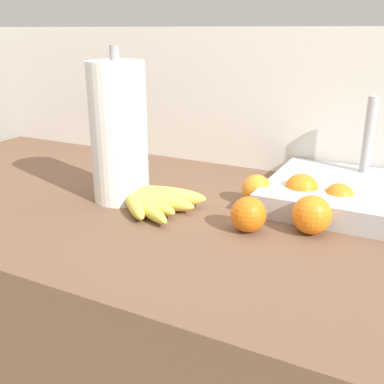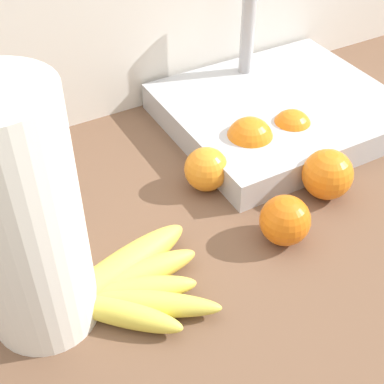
{
  "view_description": "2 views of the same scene",
  "coord_description": "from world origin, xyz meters",
  "px_view_note": "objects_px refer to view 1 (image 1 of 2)",
  "views": [
    {
      "loc": [
        0.28,
        -0.79,
        1.29
      ],
      "look_at": [
        -0.13,
        0.01,
        0.97
      ],
      "focal_mm": 42.74,
      "sensor_mm": 36.0,
      "label": 1
    },
    {
      "loc": [
        -0.35,
        -0.44,
        1.47
      ],
      "look_at": [
        -0.09,
        0.03,
        1.01
      ],
      "focal_mm": 52.38,
      "sensor_mm": 36.0,
      "label": 2
    }
  ],
  "objects_px": {
    "orange_right": "(339,199)",
    "sink_basin": "(356,194)",
    "orange_back_right": "(257,190)",
    "orange_far_right": "(248,214)",
    "orange_front": "(312,215)",
    "paper_towel_roll": "(119,133)",
    "orange_center": "(301,191)",
    "banana_bunch": "(150,200)"
  },
  "relations": [
    {
      "from": "orange_right",
      "to": "sink_basin",
      "type": "xyz_separation_m",
      "value": [
        0.02,
        0.06,
        -0.01
      ]
    },
    {
      "from": "orange_right",
      "to": "orange_back_right",
      "type": "bearing_deg",
      "value": -172.62
    },
    {
      "from": "sink_basin",
      "to": "orange_right",
      "type": "bearing_deg",
      "value": -110.89
    },
    {
      "from": "orange_back_right",
      "to": "orange_far_right",
      "type": "xyz_separation_m",
      "value": [
        0.03,
        -0.14,
        0.0
      ]
    },
    {
      "from": "sink_basin",
      "to": "orange_front",
      "type": "bearing_deg",
      "value": -105.67
    },
    {
      "from": "orange_front",
      "to": "paper_towel_roll",
      "type": "relative_size",
      "value": 0.22
    },
    {
      "from": "orange_back_right",
      "to": "orange_far_right",
      "type": "height_order",
      "value": "orange_far_right"
    },
    {
      "from": "orange_center",
      "to": "orange_front",
      "type": "bearing_deg",
      "value": -67.61
    },
    {
      "from": "orange_back_right",
      "to": "orange_center",
      "type": "distance_m",
      "value": 0.09
    },
    {
      "from": "orange_far_right",
      "to": "orange_center",
      "type": "bearing_deg",
      "value": 71.47
    },
    {
      "from": "orange_back_right",
      "to": "sink_basin",
      "type": "bearing_deg",
      "value": 23.96
    },
    {
      "from": "banana_bunch",
      "to": "orange_back_right",
      "type": "relative_size",
      "value": 3.31
    },
    {
      "from": "orange_front",
      "to": "orange_right",
      "type": "height_order",
      "value": "orange_front"
    },
    {
      "from": "orange_front",
      "to": "orange_far_right",
      "type": "relative_size",
      "value": 1.08
    },
    {
      "from": "orange_far_right",
      "to": "sink_basin",
      "type": "relative_size",
      "value": 0.19
    },
    {
      "from": "paper_towel_roll",
      "to": "orange_far_right",
      "type": "bearing_deg",
      "value": -6.61
    },
    {
      "from": "banana_bunch",
      "to": "orange_back_right",
      "type": "bearing_deg",
      "value": 33.82
    },
    {
      "from": "orange_front",
      "to": "paper_towel_roll",
      "type": "distance_m",
      "value": 0.44
    },
    {
      "from": "orange_back_right",
      "to": "orange_center",
      "type": "relative_size",
      "value": 0.89
    },
    {
      "from": "orange_back_right",
      "to": "orange_front",
      "type": "bearing_deg",
      "value": -34.88
    },
    {
      "from": "orange_front",
      "to": "orange_center",
      "type": "height_order",
      "value": "same"
    },
    {
      "from": "orange_center",
      "to": "orange_far_right",
      "type": "xyz_separation_m",
      "value": [
        -0.06,
        -0.17,
        -0.0
      ]
    },
    {
      "from": "orange_right",
      "to": "paper_towel_roll",
      "type": "relative_size",
      "value": 0.2
    },
    {
      "from": "banana_bunch",
      "to": "orange_far_right",
      "type": "bearing_deg",
      "value": -3.75
    },
    {
      "from": "banana_bunch",
      "to": "orange_front",
      "type": "bearing_deg",
      "value": 5.11
    },
    {
      "from": "banana_bunch",
      "to": "orange_right",
      "type": "bearing_deg",
      "value": 22.63
    },
    {
      "from": "orange_back_right",
      "to": "orange_far_right",
      "type": "relative_size",
      "value": 0.96
    },
    {
      "from": "orange_center",
      "to": "sink_basin",
      "type": "distance_m",
      "value": 0.12
    },
    {
      "from": "orange_right",
      "to": "paper_towel_roll",
      "type": "bearing_deg",
      "value": -163.89
    },
    {
      "from": "orange_center",
      "to": "sink_basin",
      "type": "bearing_deg",
      "value": 30.97
    },
    {
      "from": "banana_bunch",
      "to": "orange_far_right",
      "type": "distance_m",
      "value": 0.23
    },
    {
      "from": "orange_right",
      "to": "paper_towel_roll",
      "type": "xyz_separation_m",
      "value": [
        -0.45,
        -0.13,
        0.12
      ]
    },
    {
      "from": "orange_front",
      "to": "orange_center",
      "type": "relative_size",
      "value": 1.0
    },
    {
      "from": "banana_bunch",
      "to": "paper_towel_roll",
      "type": "distance_m",
      "value": 0.16
    },
    {
      "from": "orange_far_right",
      "to": "orange_right",
      "type": "bearing_deg",
      "value": 50.9
    },
    {
      "from": "paper_towel_roll",
      "to": "sink_basin",
      "type": "xyz_separation_m",
      "value": [
        0.47,
        0.19,
        -0.12
      ]
    },
    {
      "from": "paper_towel_roll",
      "to": "banana_bunch",
      "type": "bearing_deg",
      "value": -13.95
    },
    {
      "from": "orange_front",
      "to": "sink_basin",
      "type": "bearing_deg",
      "value": 74.33
    },
    {
      "from": "orange_center",
      "to": "paper_towel_roll",
      "type": "xyz_separation_m",
      "value": [
        -0.37,
        -0.13,
        0.11
      ]
    },
    {
      "from": "orange_far_right",
      "to": "paper_towel_roll",
      "type": "height_order",
      "value": "paper_towel_roll"
    },
    {
      "from": "orange_far_right",
      "to": "sink_basin",
      "type": "distance_m",
      "value": 0.28
    },
    {
      "from": "banana_bunch",
      "to": "orange_far_right",
      "type": "height_order",
      "value": "orange_far_right"
    }
  ]
}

